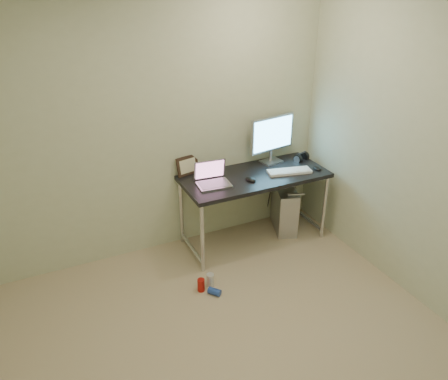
% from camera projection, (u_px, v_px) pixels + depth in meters
% --- Properties ---
extents(floor, '(3.50, 3.50, 0.00)m').
position_uv_depth(floor, '(237.00, 369.00, 3.12)').
color(floor, tan).
rests_on(floor, ground).
extents(wall_back, '(3.50, 0.02, 2.50)m').
position_uv_depth(wall_back, '(152.00, 130.00, 3.97)').
color(wall_back, beige).
rests_on(wall_back, ground).
extents(desk, '(1.45, 0.63, 0.75)m').
position_uv_depth(desk, '(254.00, 183.00, 4.32)').
color(desk, black).
rests_on(desk, ground).
extents(tower_computer, '(0.35, 0.51, 0.51)m').
position_uv_depth(tower_computer, '(284.00, 208.00, 4.72)').
color(tower_computer, '#B0AFB3').
rests_on(tower_computer, ground).
extents(cable_a, '(0.01, 0.16, 0.69)m').
position_uv_depth(cable_a, '(271.00, 188.00, 4.80)').
color(cable_a, black).
rests_on(cable_a, ground).
extents(cable_b, '(0.02, 0.11, 0.71)m').
position_uv_depth(cable_b, '(279.00, 189.00, 4.83)').
color(cable_b, black).
rests_on(cable_b, ground).
extents(can_red, '(0.08, 0.08, 0.12)m').
position_uv_depth(can_red, '(201.00, 285.00, 3.86)').
color(can_red, '#AC150E').
rests_on(can_red, ground).
extents(can_white, '(0.09, 0.09, 0.12)m').
position_uv_depth(can_white, '(210.00, 280.00, 3.91)').
color(can_white, silver).
rests_on(can_white, ground).
extents(can_blue, '(0.12, 0.13, 0.06)m').
position_uv_depth(can_blue, '(214.00, 292.00, 3.82)').
color(can_blue, '#2443A5').
rests_on(can_blue, ground).
extents(laptop, '(0.33, 0.28, 0.21)m').
position_uv_depth(laptop, '(212.00, 179.00, 4.09)').
color(laptop, '#A9AAB0').
rests_on(laptop, desk).
extents(monitor, '(0.53, 0.18, 0.49)m').
position_uv_depth(monitor, '(272.00, 136.00, 4.44)').
color(monitor, '#A9AAB0').
rests_on(monitor, desk).
extents(keyboard, '(0.45, 0.23, 0.03)m').
position_uv_depth(keyboard, '(289.00, 171.00, 4.32)').
color(keyboard, white).
rests_on(keyboard, desk).
extents(mouse_right, '(0.08, 0.12, 0.04)m').
position_uv_depth(mouse_right, '(317.00, 168.00, 4.39)').
color(mouse_right, black).
rests_on(mouse_right, desk).
extents(mouse_left, '(0.11, 0.14, 0.04)m').
position_uv_depth(mouse_left, '(251.00, 179.00, 4.16)').
color(mouse_left, black).
rests_on(mouse_left, desk).
extents(headphones, '(0.18, 0.10, 0.11)m').
position_uv_depth(headphones, '(301.00, 157.00, 4.61)').
color(headphones, black).
rests_on(headphones, desk).
extents(picture_frame, '(0.25, 0.12, 0.19)m').
position_uv_depth(picture_frame, '(188.00, 165.00, 4.25)').
color(picture_frame, black).
rests_on(picture_frame, desk).
extents(webcam, '(0.04, 0.04, 0.13)m').
position_uv_depth(webcam, '(202.00, 165.00, 4.26)').
color(webcam, silver).
rests_on(webcam, desk).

